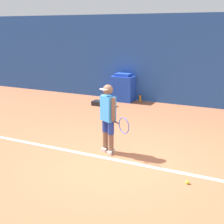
# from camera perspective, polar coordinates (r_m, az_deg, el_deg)

# --- Properties ---
(ground_plane) EXTENTS (24.00, 24.00, 0.00)m
(ground_plane) POSITION_cam_1_polar(r_m,az_deg,el_deg) (6.62, 1.52, -9.04)
(ground_plane) COLOR #B76642
(back_wall) EXTENTS (24.00, 0.10, 3.20)m
(back_wall) POSITION_cam_1_polar(r_m,az_deg,el_deg) (11.35, 13.28, 9.15)
(back_wall) COLOR #234C99
(back_wall) RESTS_ON ground_plane
(court_baseline) EXTENTS (21.60, 0.10, 0.01)m
(court_baseline) POSITION_cam_1_polar(r_m,az_deg,el_deg) (6.62, 1.57, -8.96)
(court_baseline) COLOR white
(court_baseline) RESTS_ON ground_plane
(tennis_player) EXTENTS (0.87, 0.53, 1.54)m
(tennis_player) POSITION_cam_1_polar(r_m,az_deg,el_deg) (6.80, -0.66, -0.74)
(tennis_player) COLOR brown
(tennis_player) RESTS_ON ground_plane
(tennis_ball) EXTENTS (0.07, 0.07, 0.07)m
(tennis_ball) POSITION_cam_1_polar(r_m,az_deg,el_deg) (5.89, 13.64, -12.36)
(tennis_ball) COLOR #D1E533
(tennis_ball) RESTS_ON ground_plane
(covered_chair) EXTENTS (0.82, 0.56, 1.05)m
(covered_chair) POSITION_cam_1_polar(r_m,az_deg,el_deg) (11.83, 2.04, 4.42)
(covered_chair) COLOR blue
(covered_chair) RESTS_ON ground_plane
(equipment_bag) EXTENTS (0.82, 0.35, 0.16)m
(equipment_bag) POSITION_cam_1_polar(r_m,az_deg,el_deg) (11.17, -1.58, 1.55)
(equipment_bag) COLOR black
(equipment_bag) RESTS_ON ground_plane
(water_bottle) EXTENTS (0.08, 0.08, 0.27)m
(water_bottle) POSITION_cam_1_polar(r_m,az_deg,el_deg) (11.82, 5.18, 2.49)
(water_bottle) COLOR orange
(water_bottle) RESTS_ON ground_plane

